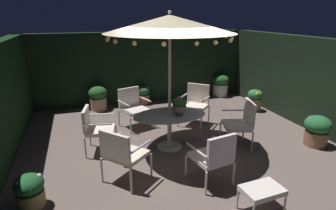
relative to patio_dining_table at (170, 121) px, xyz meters
name	(u,v)px	position (x,y,z in m)	size (l,w,h in m)	color
ground_plane	(186,153)	(0.24, -0.34, -0.61)	(7.19, 7.97, 0.02)	#65554E
hedge_backdrop_rear	(143,67)	(0.24, 3.49, 0.50)	(7.19, 0.30, 2.19)	black
hedge_backdrop_right	(327,88)	(3.69, -0.34, 0.50)	(0.30, 7.97, 2.19)	black
patio_dining_table	(170,121)	(0.00, 0.00, 0.00)	(1.53, 1.01, 0.75)	silver
patio_umbrella	(170,24)	(0.00, 0.00, 1.93)	(2.49, 2.49, 2.77)	silver
centerpiece_planter	(179,104)	(0.18, -0.10, 0.38)	(0.30, 0.30, 0.39)	olive
patio_chair_north	(122,152)	(-1.14, -0.99, -0.03)	(0.86, 0.87, 0.97)	silver
patio_chair_northeast	(214,155)	(0.27, -1.49, -0.06)	(0.69, 0.72, 0.94)	silver
patio_chair_east	(242,121)	(1.46, -0.41, -0.01)	(0.70, 0.76, 1.01)	silver
patio_chair_southeast	(196,102)	(1.06, 1.09, -0.01)	(0.87, 0.87, 1.02)	silver
patio_chair_south	(133,105)	(-0.50, 1.43, -0.06)	(0.79, 0.79, 0.96)	beige
patio_chair_southwest	(95,126)	(-1.48, 0.30, -0.04)	(0.70, 0.71, 0.94)	silver
ottoman_footrest	(262,191)	(0.62, -2.31, -0.26)	(0.60, 0.43, 0.39)	beige
potted_plant_right_far	(30,191)	(-2.53, -1.20, -0.32)	(0.42, 0.42, 0.53)	olive
potted_plant_back_left	(255,99)	(3.11, 1.50, -0.26)	(0.42, 0.42, 0.63)	olive
potted_plant_left_far	(220,85)	(2.89, 3.17, -0.20)	(0.56, 0.56, 0.76)	silver
potted_plant_right_near	(98,98)	(-1.23, 2.96, -0.23)	(0.53, 0.53, 0.70)	tan
potted_plant_back_center	(317,130)	(3.04, -0.86, -0.24)	(0.55, 0.55, 0.67)	#8E6647
potted_plant_left_near	(143,95)	(0.15, 3.15, -0.31)	(0.43, 0.43, 0.56)	#A56650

